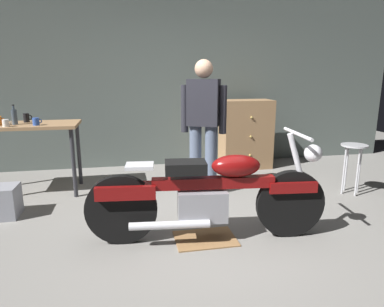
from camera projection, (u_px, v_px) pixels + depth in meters
name	position (u px, v px, depth m)	size (l,w,h in m)	color
ground_plane	(207.00, 237.00, 3.17)	(12.00, 12.00, 0.00)	gray
back_wall	(167.00, 71.00, 5.49)	(8.00, 0.12, 3.10)	#56605B
workbench	(25.00, 133.00, 4.19)	(1.30, 0.64, 0.90)	#99724C
motorcycle	(210.00, 193.00, 3.04)	(2.19, 0.60, 1.00)	black
person_standing	(203.00, 122.00, 4.15)	(0.52, 0.36, 1.67)	slate
shop_stool	(353.00, 156.00, 4.24)	(0.32, 0.32, 0.64)	#B2B2B7
wooden_dresser	(246.00, 134.00, 5.47)	(0.80, 0.47, 1.10)	#99724C
drip_tray	(205.00, 239.00, 3.14)	(0.56, 0.40, 0.01)	olive
mug_blue_enamel	(36.00, 122.00, 4.02)	(0.11, 0.07, 0.09)	#2D51AD
mug_black_matte	(27.00, 118.00, 4.28)	(0.11, 0.07, 0.11)	black
mug_white_ceramic	(6.00, 123.00, 3.92)	(0.10, 0.07, 0.09)	white
bottle	(14.00, 117.00, 4.08)	(0.06, 0.06, 0.24)	#3F4C59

